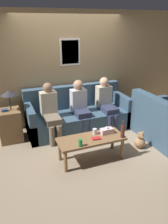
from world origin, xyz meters
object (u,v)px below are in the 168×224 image
at_px(person_right, 106,101).
at_px(couch_side, 167,126).
at_px(wine_bottle, 123,131).
at_px(couch_main, 77,115).
at_px(coffee_table, 91,141).
at_px(person_left, 50,110).
at_px(drinking_glass, 95,131).
at_px(person_middle, 80,105).
at_px(teddy_bear, 140,141).

bearing_deg(person_right, couch_side, -51.40).
bearing_deg(wine_bottle, person_right, 75.59).
bearing_deg(couch_main, coffee_table, -99.43).
xyz_separation_m(couch_main, person_left, (-0.68, -0.23, 0.31)).
distance_m(couch_side, drinking_glass, 1.63).
bearing_deg(couch_side, person_middle, 54.80).
height_order(couch_main, coffee_table, couch_main).
relative_size(couch_side, person_middle, 1.31).
bearing_deg(person_right, couch_main, 165.85).
distance_m(wine_bottle, person_middle, 1.34).
bearing_deg(person_middle, couch_main, 88.50).
bearing_deg(person_left, person_middle, 4.44).
height_order(couch_main, teddy_bear, couch_main).
height_order(person_middle, teddy_bear, person_middle).
bearing_deg(coffee_table, couch_main, 80.57).
xyz_separation_m(coffee_table, drinking_glass, (0.12, 0.11, 0.12)).
height_order(couch_side, person_left, person_left).
xyz_separation_m(person_middle, teddy_bear, (0.85, -1.12, -0.49)).
bearing_deg(person_middle, person_right, 1.27).
relative_size(couch_main, couch_side, 1.51).
xyz_separation_m(couch_side, person_middle, (-1.53, 1.08, 0.32)).
distance_m(drinking_glass, person_middle, 1.03).
distance_m(person_left, teddy_bear, 1.93).
relative_size(couch_side, coffee_table, 1.29).
xyz_separation_m(coffee_table, person_middle, (0.21, 1.13, 0.27)).
distance_m(wine_bottle, person_left, 1.60).
bearing_deg(person_middle, couch_side, -35.20).
bearing_deg(teddy_bear, person_right, 99.71).
height_order(coffee_table, person_middle, person_middle).
relative_size(drinking_glass, person_middle, 0.09).
distance_m(coffee_table, person_left, 1.20).
height_order(couch_side, teddy_bear, couch_side).
bearing_deg(couch_side, drinking_glass, 87.91).
height_order(coffee_table, person_right, person_right).
bearing_deg(person_left, coffee_table, -66.55).
bearing_deg(person_middle, coffee_table, -100.66).
xyz_separation_m(couch_main, drinking_glass, (-0.10, -1.20, 0.17)).
relative_size(person_left, person_right, 1.02).
relative_size(couch_main, person_middle, 1.99).
distance_m(drinking_glass, person_right, 1.28).
bearing_deg(couch_main, person_middle, -91.50).
bearing_deg(wine_bottle, drinking_glass, 145.67).
xyz_separation_m(couch_main, coffee_table, (-0.22, -1.31, 0.05)).
bearing_deg(person_right, person_middle, -178.73).
xyz_separation_m(couch_side, wine_bottle, (-1.21, -0.22, 0.24)).
relative_size(drinking_glass, person_right, 0.09).
relative_size(person_middle, person_right, 1.01).
distance_m(couch_main, teddy_bear, 1.56).
bearing_deg(coffee_table, person_middle, 79.34).
height_order(couch_main, couch_side, same).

